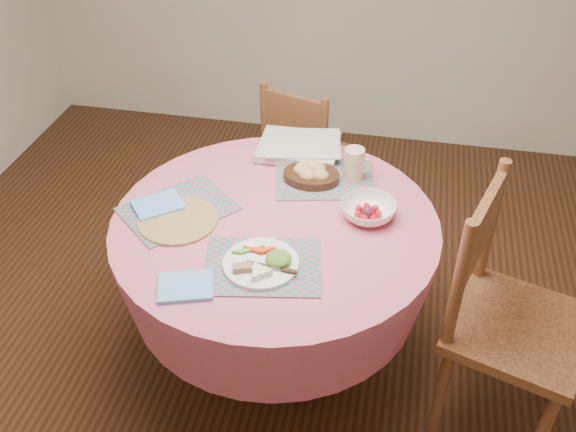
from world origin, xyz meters
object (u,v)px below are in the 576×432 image
chair_back (305,154)px  bread_bowl (311,173)px  chair_right (504,313)px  fruit_bowl (368,211)px  dining_table (276,260)px  dinner_plate (262,263)px  latte_mug (355,164)px  wicker_trivet (178,220)px

chair_back → bread_bowl: chair_back is taller
chair_right → bread_bowl: bearing=81.2°
fruit_bowl → chair_back: bearing=114.7°
dining_table → dinner_plate: dinner_plate is taller
chair_back → fruit_bowl: chair_back is taller
dining_table → chair_back: chair_back is taller
latte_mug → dinner_plate: bearing=-111.8°
dinner_plate → bread_bowl: bearing=82.8°
chair_back → wicker_trivet: chair_back is taller
dining_table → latte_mug: bearing=52.7°
dinner_plate → bread_bowl: bread_bowl is taller
wicker_trivet → bread_bowl: (0.44, 0.37, 0.03)m
chair_back → dinner_plate: chair_back is taller
chair_right → bread_bowl: 0.91m
dinner_plate → latte_mug: latte_mug is taller
bread_bowl → fruit_bowl: bearing=-38.3°
latte_mug → fruit_bowl: (0.08, -0.24, -0.04)m
chair_back → dinner_plate: 1.26m
latte_mug → fruit_bowl: bearing=-71.3°
chair_right → fruit_bowl: 0.62m
bread_bowl → fruit_bowl: bread_bowl is taller
chair_right → dinner_plate: 0.90m
chair_right → chair_back: 1.41m
wicker_trivet → bread_bowl: bearing=39.9°
dining_table → bread_bowl: size_ratio=5.39×
dinner_plate → bread_bowl: (0.07, 0.56, 0.02)m
chair_back → latte_mug: size_ratio=6.41×
dining_table → latte_mug: 0.50m
dining_table → chair_right: 0.88m
wicker_trivet → dinner_plate: dinner_plate is taller
wicker_trivet → bread_bowl: size_ratio=1.30×
bread_bowl → wicker_trivet: bearing=-140.1°
chair_right → fruit_bowl: size_ratio=4.40×
dinner_plate → dining_table: bearing=93.4°
chair_right → dining_table: bearing=101.0°
dining_table → wicker_trivet: (-0.36, -0.08, 0.20)m
dining_table → dinner_plate: bearing=-86.6°
chair_back → wicker_trivet: 1.11m
dinner_plate → fruit_bowl: fruit_bowl is taller
wicker_trivet → dinner_plate: 0.42m
dinner_plate → latte_mug: bearing=68.2°
dining_table → fruit_bowl: fruit_bowl is taller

